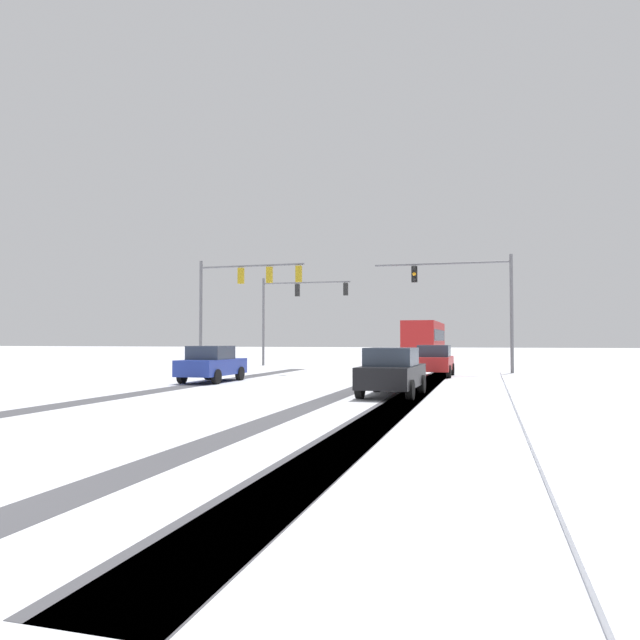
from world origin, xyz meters
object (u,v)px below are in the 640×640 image
object	(u,v)px
traffic_signal_near_left	(241,289)
car_blue_second	(212,364)
traffic_signal_near_right	(471,292)
car_red_lead	(434,361)
traffic_signal_far_left	(293,302)
bus_oncoming	(425,339)
car_black_third	(392,372)

from	to	relation	value
traffic_signal_near_left	car_blue_second	xyz separation A→B (m)	(1.56, -6.86, -3.99)
traffic_signal_near_left	traffic_signal_near_right	world-z (taller)	same
car_red_lead	traffic_signal_far_left	bearing A→B (deg)	137.62
traffic_signal_near_right	bus_oncoming	bearing A→B (deg)	103.87
car_black_third	car_red_lead	bearing A→B (deg)	87.63
traffic_signal_near_left	bus_oncoming	size ratio (longest dim) A/B	0.59
traffic_signal_near_left	bus_oncoming	xyz separation A→B (m)	(8.45, 18.93, -2.81)
car_blue_second	car_black_third	xyz separation A→B (m)	(8.82, -4.39, 0.00)
traffic_signal_near_right	car_blue_second	bearing A→B (deg)	-141.53
car_red_lead	bus_oncoming	xyz separation A→B (m)	(-2.39, 18.93, 1.18)
traffic_signal_far_left	car_black_third	bearing A→B (deg)	-63.58
traffic_signal_far_left	car_blue_second	world-z (taller)	traffic_signal_far_left
traffic_signal_near_left	traffic_signal_far_left	world-z (taller)	same
car_red_lead	car_black_third	world-z (taller)	same
bus_oncoming	traffic_signal_far_left	bearing A→B (deg)	-134.52
traffic_signal_near_right	car_blue_second	xyz separation A→B (m)	(-11.09, -8.81, -3.69)
traffic_signal_near_left	car_red_lead	bearing A→B (deg)	-0.02
traffic_signal_near_left	car_red_lead	distance (m)	11.55
traffic_signal_far_left	traffic_signal_near_left	bearing A→B (deg)	-88.70
traffic_signal_near_left	car_blue_second	distance (m)	8.08
traffic_signal_near_left	traffic_signal_near_right	distance (m)	12.79
traffic_signal_near_right	bus_oncoming	distance (m)	17.67
traffic_signal_near_left	car_red_lead	xyz separation A→B (m)	(10.84, -0.00, -3.99)
traffic_signal_near_left	car_blue_second	world-z (taller)	traffic_signal_near_left
traffic_signal_near_right	car_black_third	world-z (taller)	traffic_signal_near_right
traffic_signal_near_left	car_red_lead	world-z (taller)	traffic_signal_near_left
car_black_third	traffic_signal_near_right	bearing A→B (deg)	80.26
car_blue_second	bus_oncoming	xyz separation A→B (m)	(6.89, 25.78, 1.18)
bus_oncoming	traffic_signal_near_left	bearing A→B (deg)	-114.06
car_red_lead	car_black_third	size ratio (longest dim) A/B	0.99
car_red_lead	car_black_third	bearing A→B (deg)	-92.37
traffic_signal_far_left	car_blue_second	size ratio (longest dim) A/B	1.63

